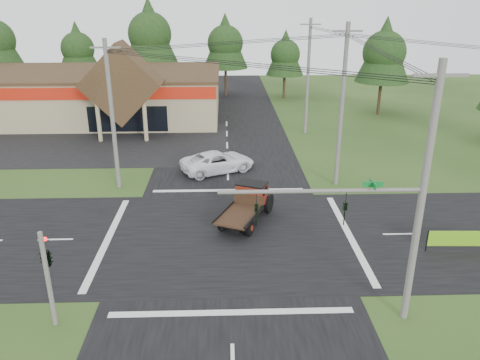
{
  "coord_description": "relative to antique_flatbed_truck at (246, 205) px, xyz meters",
  "views": [
    {
      "loc": [
        -0.19,
        -24.05,
        12.99
      ],
      "look_at": [
        0.72,
        3.45,
        2.2
      ],
      "focal_mm": 35.0,
      "sensor_mm": 36.0,
      "label": 1
    }
  ],
  "objects": [
    {
      "name": "cvs_building",
      "position": [
        -16.72,
        27.61,
        1.66
      ],
      "size": [
        30.4,
        18.2,
        9.19
      ],
      "color": "tan",
      "rests_on": "ground"
    },
    {
      "name": "road_ew",
      "position": [
        -1.02,
        -1.96,
        -1.11
      ],
      "size": [
        120.0,
        12.0,
        0.02
      ],
      "primitive_type": "cube",
      "color": "black",
      "rests_on": "ground"
    },
    {
      "name": "utility_pole_ne",
      "position": [
        6.98,
        6.04,
        4.77
      ],
      "size": [
        2.0,
        0.3,
        11.5
      ],
      "color": "#595651",
      "rests_on": "ground"
    },
    {
      "name": "traffic_signal_mast",
      "position": [
        4.8,
        -9.46,
        3.31
      ],
      "size": [
        8.12,
        0.24,
        7.0
      ],
      "color": "#595651",
      "rests_on": "ground"
    },
    {
      "name": "road_ns",
      "position": [
        -1.02,
        -1.96,
        -1.11
      ],
      "size": [
        12.0,
        120.0,
        0.02
      ],
      "primitive_type": "cube",
      "color": "black",
      "rests_on": "ground"
    },
    {
      "name": "ground",
      "position": [
        -1.02,
        -1.96,
        -1.12
      ],
      "size": [
        120.0,
        120.0,
        0.0
      ],
      "primitive_type": "plane",
      "color": "#274117",
      "rests_on": "ground"
    },
    {
      "name": "tree_row_e",
      "position": [
        6.98,
        38.04,
        4.92
      ],
      "size": [
        5.04,
        5.04,
        9.09
      ],
      "color": "#332316",
      "rests_on": "ground"
    },
    {
      "name": "utility_pole_nw",
      "position": [
        -9.02,
        6.04,
        4.27
      ],
      "size": [
        2.0,
        0.3,
        10.5
      ],
      "color": "#595651",
      "rests_on": "ground"
    },
    {
      "name": "tree_side_ne",
      "position": [
        16.98,
        28.04,
        6.26
      ],
      "size": [
        6.16,
        6.16,
        11.11
      ],
      "color": "#332316",
      "rests_on": "ground"
    },
    {
      "name": "utility_pole_n",
      "position": [
        6.98,
        20.04,
        4.62
      ],
      "size": [
        2.0,
        0.3,
        11.2
      ],
      "color": "#595651",
      "rests_on": "ground"
    },
    {
      "name": "white_pickup",
      "position": [
        -1.81,
        9.08,
        -0.3
      ],
      "size": [
        6.45,
        4.91,
        1.63
      ],
      "primitive_type": "imported",
      "rotation": [
        0.0,
        0.0,
        2.01
      ],
      "color": "white",
      "rests_on": "ground"
    },
    {
      "name": "antique_flatbed_truck",
      "position": [
        0.0,
        0.0,
        0.0
      ],
      "size": [
        4.01,
        5.71,
        2.23
      ],
      "primitive_type": null,
      "rotation": [
        0.0,
        0.0,
        -0.41
      ],
      "color": "#5D120D",
      "rests_on": "ground"
    },
    {
      "name": "tree_row_d",
      "position": [
        -1.02,
        40.04,
        6.26
      ],
      "size": [
        6.16,
        6.16,
        11.11
      ],
      "color": "#332316",
      "rests_on": "ground"
    },
    {
      "name": "parking_apron",
      "position": [
        -15.02,
        17.04,
        -1.1
      ],
      "size": [
        28.0,
        14.0,
        0.02
      ],
      "primitive_type": "cube",
      "color": "black",
      "rests_on": "ground"
    },
    {
      "name": "traffic_signal_corner",
      "position": [
        -8.52,
        -9.29,
        2.41
      ],
      "size": [
        0.53,
        2.48,
        4.4
      ],
      "color": "#595651",
      "rests_on": "ground"
    },
    {
      "name": "tree_row_c",
      "position": [
        -11.02,
        39.04,
        7.6
      ],
      "size": [
        7.28,
        7.28,
        13.13
      ],
      "color": "#332316",
      "rests_on": "ground"
    },
    {
      "name": "tree_row_b",
      "position": [
        -21.02,
        40.04,
        5.59
      ],
      "size": [
        5.6,
        5.6,
        10.1
      ],
      "color": "#332316",
      "rests_on": "ground"
    },
    {
      "name": "utility_pole_nr",
      "position": [
        6.48,
        -9.46,
        4.52
      ],
      "size": [
        2.0,
        0.3,
        11.0
      ],
      "color": "#595651",
      "rests_on": "ground"
    },
    {
      "name": "roadside_banner",
      "position": [
        11.54,
        -3.98,
        -0.48
      ],
      "size": [
        3.73,
        0.25,
        1.27
      ],
      "primitive_type": null,
      "rotation": [
        0.0,
        0.0,
        -0.04
      ],
      "color": "#65A816",
      "rests_on": "ground"
    }
  ]
}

